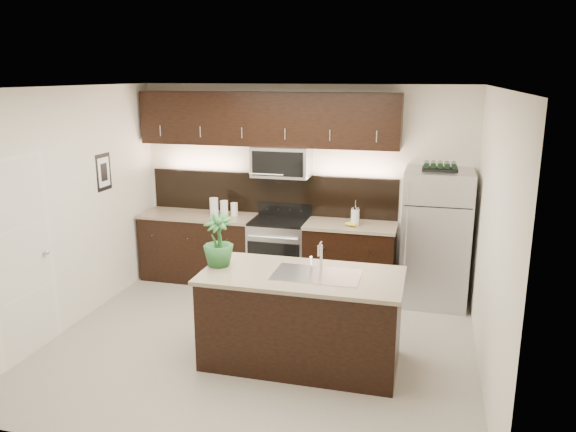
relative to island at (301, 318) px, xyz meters
name	(u,v)px	position (x,y,z in m)	size (l,w,h in m)	color
ground	(261,343)	(-0.51, 0.29, -0.47)	(4.50, 4.50, 0.00)	gray
room_walls	(247,189)	(-0.63, 0.25, 1.22)	(4.52, 4.02, 2.71)	beige
counter_run	(265,252)	(-0.97, 1.98, 0.00)	(3.51, 0.65, 0.94)	black
upper_fixtures	(269,128)	(-0.94, 2.12, 1.67)	(3.49, 0.40, 1.66)	black
island	(301,318)	(0.00, 0.00, 0.00)	(1.96, 0.96, 0.94)	black
sink_faucet	(317,273)	(0.15, 0.01, 0.48)	(0.84, 0.50, 0.28)	silver
refrigerator	(435,238)	(1.26, 1.92, 0.38)	(0.82, 0.74, 1.70)	#B2B2B7
wine_rack	(440,167)	(1.26, 1.92, 1.27)	(0.42, 0.26, 0.10)	black
plant	(218,240)	(-0.87, 0.03, 0.74)	(0.30, 0.30, 0.54)	#245B28
canisters	(222,208)	(-1.58, 1.96, 0.58)	(0.36, 0.20, 0.25)	silver
french_press	(355,216)	(0.25, 1.93, 0.59)	(0.11, 0.11, 0.32)	silver
bananas	(348,223)	(0.17, 1.90, 0.49)	(0.17, 0.13, 0.05)	gold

